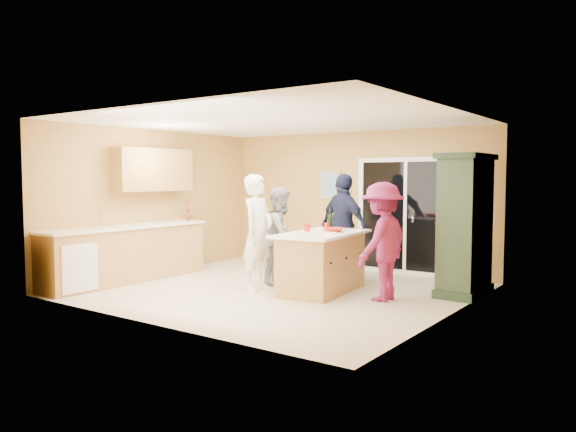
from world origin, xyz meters
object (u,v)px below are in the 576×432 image
Objects in this scene: green_hutch at (465,227)px; woman_white at (258,233)px; kitchen_island at (322,264)px; woman_grey at (281,235)px; woman_navy at (344,227)px; woman_magenta at (382,241)px.

green_hutch reaches higher than woman_white.
woman_white is (-0.86, -0.48, 0.47)m from kitchen_island.
woman_grey is at bearing -163.03° from green_hutch.
green_hutch is at bearing -162.63° from woman_navy.
woman_grey is (-0.05, 0.68, -0.10)m from woman_white.
woman_magenta is (1.23, -1.06, -0.06)m from woman_navy.
green_hutch is at bearing -68.06° from woman_white.
woman_white is 0.69m from woman_grey.
green_hutch is (1.85, 1.04, 0.59)m from kitchen_island.
green_hutch is 3.11m from woman_white.
woman_white is 1.13× the size of woman_grey.
kitchen_island is 1.09m from woman_magenta.
kitchen_island is 1.00m from woman_grey.
woman_white is 0.99× the size of woman_navy.
green_hutch is 2.89m from woman_grey.
woman_white is 1.67m from woman_navy.
woman_grey reaches higher than kitchen_island.
woman_magenta reaches higher than kitchen_island.
kitchen_island is 2.20m from green_hutch.
green_hutch reaches higher than kitchen_island.
green_hutch is 2.07m from woman_navy.
woman_white reaches higher than woman_grey.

